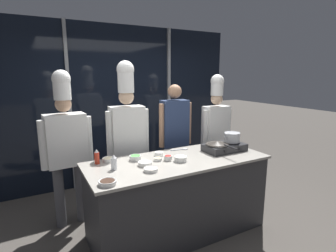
{
  "coord_description": "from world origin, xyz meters",
  "views": [
    {
      "loc": [
        -1.48,
        -2.49,
        1.9
      ],
      "look_at": [
        0.0,
        0.25,
        1.27
      ],
      "focal_mm": 28.0,
      "sensor_mm": 36.0,
      "label": 1
    }
  ],
  "objects_px": {
    "portable_stove": "(224,147)",
    "serving_spoon_slotted": "(183,149)",
    "squeeze_bottle_clear": "(114,162)",
    "prep_bowl_chicken": "(151,169)",
    "prep_bowl_bell_pepper": "(168,158)",
    "squeeze_bottle_chili": "(97,157)",
    "prep_bowl_soy_glaze": "(107,182)",
    "prep_bowl_rice": "(159,154)",
    "prep_bowl_bean_sprouts": "(181,158)",
    "person_guest": "(175,131)",
    "prep_bowl_garlic": "(145,163)",
    "prep_bowl_ginger": "(158,159)",
    "prep_bowl_scallions": "(135,157)",
    "stock_pot": "(232,137)",
    "chef_line": "(216,125)",
    "chef_head": "(66,141)",
    "chef_sous": "(127,129)",
    "frying_pan": "(217,143)",
    "prep_bowl_noodles": "(109,159)"
  },
  "relations": [
    {
      "from": "prep_bowl_scallions",
      "to": "chef_head",
      "type": "xyz_separation_m",
      "value": [
        -0.66,
        0.6,
        0.14
      ]
    },
    {
      "from": "squeeze_bottle_clear",
      "to": "prep_bowl_chicken",
      "type": "relative_size",
      "value": 1.09
    },
    {
      "from": "serving_spoon_slotted",
      "to": "frying_pan",
      "type": "bearing_deg",
      "value": -42.59
    },
    {
      "from": "portable_stove",
      "to": "squeeze_bottle_clear",
      "type": "xyz_separation_m",
      "value": [
        -1.44,
        0.02,
        0.03
      ]
    },
    {
      "from": "prep_bowl_bean_sprouts",
      "to": "prep_bowl_rice",
      "type": "bearing_deg",
      "value": 114.11
    },
    {
      "from": "squeeze_bottle_clear",
      "to": "prep_bowl_garlic",
      "type": "relative_size",
      "value": 1.04
    },
    {
      "from": "portable_stove",
      "to": "chef_sous",
      "type": "relative_size",
      "value": 0.26
    },
    {
      "from": "chef_head",
      "to": "chef_line",
      "type": "relative_size",
      "value": 1.03
    },
    {
      "from": "prep_bowl_chicken",
      "to": "prep_bowl_ginger",
      "type": "relative_size",
      "value": 1.53
    },
    {
      "from": "prep_bowl_ginger",
      "to": "person_guest",
      "type": "distance_m",
      "value": 0.95
    },
    {
      "from": "squeeze_bottle_clear",
      "to": "serving_spoon_slotted",
      "type": "bearing_deg",
      "value": 15.22
    },
    {
      "from": "portable_stove",
      "to": "chef_line",
      "type": "height_order",
      "value": "chef_line"
    },
    {
      "from": "portable_stove",
      "to": "serving_spoon_slotted",
      "type": "bearing_deg",
      "value": 146.65
    },
    {
      "from": "frying_pan",
      "to": "serving_spoon_slotted",
      "type": "relative_size",
      "value": 2.05
    },
    {
      "from": "portable_stove",
      "to": "prep_bowl_garlic",
      "type": "relative_size",
      "value": 3.43
    },
    {
      "from": "squeeze_bottle_chili",
      "to": "prep_bowl_soy_glaze",
      "type": "distance_m",
      "value": 0.6
    },
    {
      "from": "frying_pan",
      "to": "prep_bowl_ginger",
      "type": "relative_size",
      "value": 5.23
    },
    {
      "from": "prep_bowl_bell_pepper",
      "to": "frying_pan",
      "type": "bearing_deg",
      "value": -1.75
    },
    {
      "from": "prep_bowl_rice",
      "to": "prep_bowl_chicken",
      "type": "bearing_deg",
      "value": -125.83
    },
    {
      "from": "squeeze_bottle_clear",
      "to": "prep_bowl_bell_pepper",
      "type": "height_order",
      "value": "squeeze_bottle_clear"
    },
    {
      "from": "frying_pan",
      "to": "prep_bowl_bean_sprouts",
      "type": "distance_m",
      "value": 0.59
    },
    {
      "from": "prep_bowl_ginger",
      "to": "prep_bowl_garlic",
      "type": "bearing_deg",
      "value": -157.85
    },
    {
      "from": "stock_pot",
      "to": "prep_bowl_chicken",
      "type": "bearing_deg",
      "value": -170.69
    },
    {
      "from": "prep_bowl_scallions",
      "to": "squeeze_bottle_clear",
      "type": "bearing_deg",
      "value": -150.32
    },
    {
      "from": "prep_bowl_scallions",
      "to": "prep_bowl_garlic",
      "type": "bearing_deg",
      "value": -82.27
    },
    {
      "from": "squeeze_bottle_clear",
      "to": "prep_bowl_garlic",
      "type": "bearing_deg",
      "value": -7.06
    },
    {
      "from": "prep_bowl_bean_sprouts",
      "to": "person_guest",
      "type": "height_order",
      "value": "person_guest"
    },
    {
      "from": "prep_bowl_soy_glaze",
      "to": "person_guest",
      "type": "distance_m",
      "value": 1.71
    },
    {
      "from": "portable_stove",
      "to": "prep_bowl_garlic",
      "type": "distance_m",
      "value": 1.11
    },
    {
      "from": "prep_bowl_scallions",
      "to": "prep_bowl_noodles",
      "type": "xyz_separation_m",
      "value": [
        -0.28,
        0.11,
        -0.01
      ]
    },
    {
      "from": "serving_spoon_slotted",
      "to": "portable_stove",
      "type": "bearing_deg",
      "value": -33.35
    },
    {
      "from": "squeeze_bottle_chili",
      "to": "prep_bowl_ginger",
      "type": "xyz_separation_m",
      "value": [
        0.64,
        -0.22,
        -0.06
      ]
    },
    {
      "from": "stock_pot",
      "to": "chef_sous",
      "type": "distance_m",
      "value": 1.37
    },
    {
      "from": "prep_bowl_bell_pepper",
      "to": "prep_bowl_chicken",
      "type": "distance_m",
      "value": 0.39
    },
    {
      "from": "prep_bowl_chicken",
      "to": "prep_bowl_soy_glaze",
      "type": "relative_size",
      "value": 0.89
    },
    {
      "from": "frying_pan",
      "to": "prep_bowl_bean_sprouts",
      "type": "relative_size",
      "value": 3.43
    },
    {
      "from": "prep_bowl_scallions",
      "to": "person_guest",
      "type": "distance_m",
      "value": 1.03
    },
    {
      "from": "prep_bowl_chicken",
      "to": "chef_head",
      "type": "bearing_deg",
      "value": 123.75
    },
    {
      "from": "prep_bowl_rice",
      "to": "portable_stove",
      "type": "bearing_deg",
      "value": -14.08
    },
    {
      "from": "portable_stove",
      "to": "squeeze_bottle_clear",
      "type": "relative_size",
      "value": 3.29
    },
    {
      "from": "prep_bowl_scallions",
      "to": "chef_sous",
      "type": "distance_m",
      "value": 0.58
    },
    {
      "from": "chef_head",
      "to": "prep_bowl_noodles",
      "type": "bearing_deg",
      "value": 122.6
    },
    {
      "from": "squeeze_bottle_chili",
      "to": "prep_bowl_garlic",
      "type": "distance_m",
      "value": 0.54
    },
    {
      "from": "prep_bowl_chicken",
      "to": "prep_bowl_garlic",
      "type": "distance_m",
      "value": 0.19
    },
    {
      "from": "chef_head",
      "to": "chef_sous",
      "type": "bearing_deg",
      "value": 169.12
    },
    {
      "from": "prep_bowl_ginger",
      "to": "chef_sous",
      "type": "height_order",
      "value": "chef_sous"
    },
    {
      "from": "portable_stove",
      "to": "prep_bowl_noodles",
      "type": "bearing_deg",
      "value": 168.06
    },
    {
      "from": "prep_bowl_scallions",
      "to": "prep_bowl_noodles",
      "type": "bearing_deg",
      "value": 159.07
    },
    {
      "from": "prep_bowl_ginger",
      "to": "chef_line",
      "type": "xyz_separation_m",
      "value": [
        1.35,
        0.66,
        0.15
      ]
    },
    {
      "from": "prep_bowl_ginger",
      "to": "prep_bowl_garlic",
      "type": "xyz_separation_m",
      "value": [
        -0.19,
        -0.08,
        0.01
      ]
    }
  ]
}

